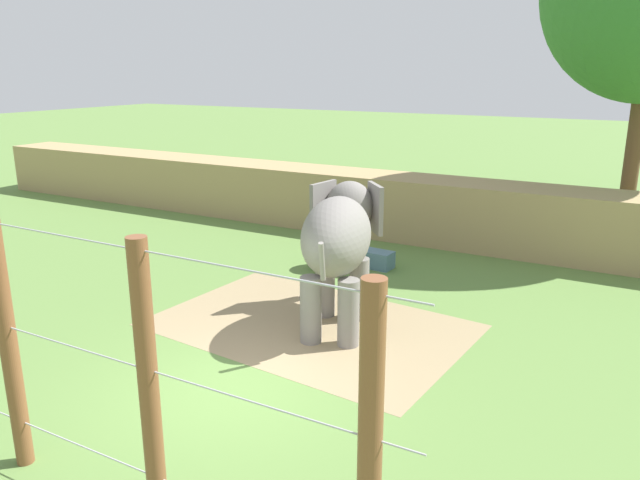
{
  "coord_description": "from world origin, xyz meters",
  "views": [
    {
      "loc": [
        5.44,
        -7.05,
        4.95
      ],
      "look_at": [
        -0.64,
        4.01,
        1.4
      ],
      "focal_mm": 34.4,
      "sensor_mm": 36.0,
      "label": 1
    }
  ],
  "objects": [
    {
      "name": "ground_plane",
      "position": [
        0.0,
        0.0,
        0.0
      ],
      "size": [
        120.0,
        120.0,
        0.0
      ],
      "primitive_type": "plane",
      "color": "#5B7F3D"
    },
    {
      "name": "dirt_patch",
      "position": [
        -0.17,
        2.76,
        0.0
      ],
      "size": [
        6.38,
        4.56,
        0.01
      ],
      "primitive_type": "cube",
      "rotation": [
        0.0,
        0.0,
        -0.09
      ],
      "color": "#937F5B",
      "rests_on": "ground"
    },
    {
      "name": "embankment_wall",
      "position": [
        0.0,
        10.01,
        0.92
      ],
      "size": [
        36.0,
        1.8,
        1.83
      ],
      "primitive_type": "cube",
      "color": "tan",
      "rests_on": "ground"
    },
    {
      "name": "elephant",
      "position": [
        0.27,
        3.11,
        1.78
      ],
      "size": [
        1.99,
        3.51,
        2.68
      ],
      "color": "gray",
      "rests_on": "ground"
    },
    {
      "name": "enrichment_ball",
      "position": [
        -1.64,
        6.07,
        0.44
      ],
      "size": [
        0.89,
        0.89,
        0.89
      ],
      "primitive_type": "sphere",
      "color": "gray",
      "rests_on": "ground"
    },
    {
      "name": "cable_fence",
      "position": [
        -0.05,
        -2.84,
        1.68
      ],
      "size": [
        8.23,
        0.22,
        3.36
      ],
      "color": "brown",
      "rests_on": "ground"
    },
    {
      "name": "feed_trough",
      "position": [
        -0.79,
        6.8,
        0.22
      ],
      "size": [
        1.43,
        0.6,
        0.44
      ],
      "color": "slate",
      "rests_on": "ground"
    }
  ]
}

